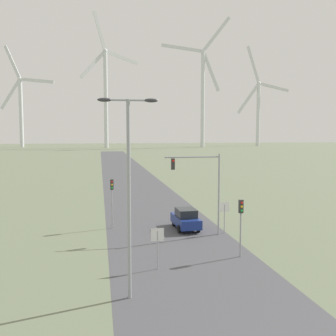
{
  "coord_description": "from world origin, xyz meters",
  "views": [
    {
      "loc": [
        -5.47,
        -10.99,
        8.45
      ],
      "look_at": [
        0.0,
        20.32,
        5.58
      ],
      "focal_mm": 42.0,
      "sensor_mm": 36.0,
      "label": 1
    }
  ],
  "objects_px": {
    "traffic_light_post_near_right": "(241,215)",
    "wind_turbine_right": "(203,89)",
    "traffic_light_post_near_left": "(112,193)",
    "stop_sign_near": "(157,241)",
    "traffic_light_mast_overhead": "(201,178)",
    "streetlamp": "(129,175)",
    "wind_turbine_center": "(106,89)",
    "wind_turbine_far_right": "(258,106)",
    "car_approaching": "(186,219)",
    "wind_turbine_left": "(21,104)",
    "stop_sign_far": "(224,212)"
  },
  "relations": [
    {
      "from": "traffic_light_post_near_right",
      "to": "car_approaching",
      "type": "relative_size",
      "value": 0.94
    },
    {
      "from": "traffic_light_post_near_left",
      "to": "wind_turbine_far_right",
      "type": "relative_size",
      "value": 0.07
    },
    {
      "from": "stop_sign_near",
      "to": "traffic_light_mast_overhead",
      "type": "distance_m",
      "value": 9.26
    },
    {
      "from": "car_approaching",
      "to": "wind_turbine_center",
      "type": "xyz_separation_m",
      "value": [
        -3.51,
        188.32,
        31.34
      ]
    },
    {
      "from": "stop_sign_far",
      "to": "wind_turbine_left",
      "type": "relative_size",
      "value": 0.05
    },
    {
      "from": "stop_sign_far",
      "to": "traffic_light_mast_overhead",
      "type": "relative_size",
      "value": 0.39
    },
    {
      "from": "traffic_light_mast_overhead",
      "to": "wind_turbine_left",
      "type": "bearing_deg",
      "value": 104.14
    },
    {
      "from": "traffic_light_mast_overhead",
      "to": "wind_turbine_far_right",
      "type": "xyz_separation_m",
      "value": [
        92.14,
        208.32,
        20.88
      ]
    },
    {
      "from": "car_approaching",
      "to": "wind_turbine_right",
      "type": "height_order",
      "value": "wind_turbine_right"
    },
    {
      "from": "traffic_light_mast_overhead",
      "to": "wind_turbine_right",
      "type": "bearing_deg",
      "value": 75.07
    },
    {
      "from": "traffic_light_post_near_left",
      "to": "traffic_light_mast_overhead",
      "type": "distance_m",
      "value": 8.16
    },
    {
      "from": "traffic_light_post_near_right",
      "to": "wind_turbine_far_right",
      "type": "distance_m",
      "value": 233.89
    },
    {
      "from": "stop_sign_far",
      "to": "traffic_light_post_near_left",
      "type": "height_order",
      "value": "traffic_light_post_near_left"
    },
    {
      "from": "wind_turbine_left",
      "to": "wind_turbine_far_right",
      "type": "bearing_deg",
      "value": 0.48
    },
    {
      "from": "streetlamp",
      "to": "traffic_light_mast_overhead",
      "type": "bearing_deg",
      "value": 59.31
    },
    {
      "from": "traffic_light_mast_overhead",
      "to": "car_approaching",
      "type": "relative_size",
      "value": 1.61
    },
    {
      "from": "wind_turbine_right",
      "to": "traffic_light_post_near_right",
      "type": "bearing_deg",
      "value": -104.15
    },
    {
      "from": "traffic_light_mast_overhead",
      "to": "wind_turbine_center",
      "type": "relative_size",
      "value": 0.09
    },
    {
      "from": "stop_sign_near",
      "to": "traffic_light_mast_overhead",
      "type": "bearing_deg",
      "value": 57.52
    },
    {
      "from": "traffic_light_post_near_right",
      "to": "traffic_light_mast_overhead",
      "type": "height_order",
      "value": "traffic_light_mast_overhead"
    },
    {
      "from": "traffic_light_post_near_right",
      "to": "car_approaching",
      "type": "xyz_separation_m",
      "value": [
        -1.99,
        8.2,
        -1.97
      ]
    },
    {
      "from": "streetlamp",
      "to": "wind_turbine_right",
      "type": "height_order",
      "value": "wind_turbine_right"
    },
    {
      "from": "streetlamp",
      "to": "stop_sign_near",
      "type": "relative_size",
      "value": 3.9
    },
    {
      "from": "wind_turbine_right",
      "to": "stop_sign_near",
      "type": "bearing_deg",
      "value": -105.68
    },
    {
      "from": "streetlamp",
      "to": "stop_sign_far",
      "type": "relative_size",
      "value": 3.83
    },
    {
      "from": "car_approaching",
      "to": "wind_turbine_center",
      "type": "distance_m",
      "value": 190.94
    },
    {
      "from": "streetlamp",
      "to": "stop_sign_far",
      "type": "distance_m",
      "value": 15.27
    },
    {
      "from": "wind_turbine_left",
      "to": "wind_turbine_center",
      "type": "xyz_separation_m",
      "value": [
        47.86,
        -16.55,
        7.53
      ]
    },
    {
      "from": "traffic_light_post_near_left",
      "to": "car_approaching",
      "type": "xyz_separation_m",
      "value": [
        6.34,
        -1.41,
        -2.27
      ]
    },
    {
      "from": "traffic_light_post_near_right",
      "to": "wind_turbine_right",
      "type": "bearing_deg",
      "value": 75.85
    },
    {
      "from": "wind_turbine_left",
      "to": "stop_sign_near",
      "type": "bearing_deg",
      "value": -77.53
    },
    {
      "from": "car_approaching",
      "to": "wind_turbine_far_right",
      "type": "distance_m",
      "value": 227.41
    },
    {
      "from": "stop_sign_near",
      "to": "traffic_light_post_near_left",
      "type": "relative_size",
      "value": 0.6
    },
    {
      "from": "streetlamp",
      "to": "car_approaching",
      "type": "bearing_deg",
      "value": 66.36
    },
    {
      "from": "wind_turbine_right",
      "to": "wind_turbine_far_right",
      "type": "distance_m",
      "value": 48.01
    },
    {
      "from": "wind_turbine_far_right",
      "to": "streetlamp",
      "type": "bearing_deg",
      "value": -114.23
    },
    {
      "from": "car_approaching",
      "to": "wind_turbine_left",
      "type": "height_order",
      "value": "wind_turbine_left"
    },
    {
      "from": "wind_turbine_center",
      "to": "wind_turbine_far_right",
      "type": "bearing_deg",
      "value": 10.44
    },
    {
      "from": "traffic_light_mast_overhead",
      "to": "car_approaching",
      "type": "xyz_separation_m",
      "value": [
        -0.79,
        2.24,
        -3.85
      ]
    },
    {
      "from": "wind_turbine_far_right",
      "to": "car_approaching",
      "type": "bearing_deg",
      "value": -114.27
    },
    {
      "from": "wind_turbine_center",
      "to": "wind_turbine_far_right",
      "type": "height_order",
      "value": "wind_turbine_center"
    },
    {
      "from": "traffic_light_post_near_right",
      "to": "wind_turbine_far_right",
      "type": "relative_size",
      "value": 0.06
    },
    {
      "from": "car_approaching",
      "to": "traffic_light_post_near_right",
      "type": "bearing_deg",
      "value": -76.35
    },
    {
      "from": "traffic_light_post_near_right",
      "to": "wind_turbine_left",
      "type": "bearing_deg",
      "value": 104.06
    },
    {
      "from": "stop_sign_near",
      "to": "traffic_light_mast_overhead",
      "type": "relative_size",
      "value": 0.39
    },
    {
      "from": "wind_turbine_right",
      "to": "traffic_light_post_near_left",
      "type": "bearing_deg",
      "value": -107.27
    },
    {
      "from": "traffic_light_post_near_right",
      "to": "wind_turbine_center",
      "type": "distance_m",
      "value": 198.77
    },
    {
      "from": "stop_sign_near",
      "to": "wind_turbine_right",
      "type": "xyz_separation_m",
      "value": [
        54.55,
        194.31,
        31.35
      ]
    },
    {
      "from": "traffic_light_post_near_left",
      "to": "traffic_light_mast_overhead",
      "type": "relative_size",
      "value": 0.65
    },
    {
      "from": "wind_turbine_left",
      "to": "wind_turbine_right",
      "type": "height_order",
      "value": "wind_turbine_right"
    }
  ]
}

